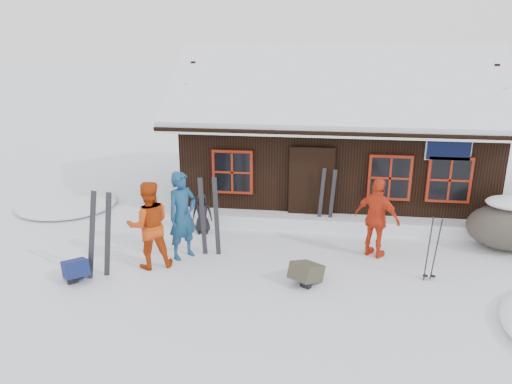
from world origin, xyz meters
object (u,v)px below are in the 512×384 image
backpack_olive (306,276)px  backpack_blue (76,272)px  skier_orange_left (149,225)px  ski_pair_left (100,236)px  boulder (509,225)px  skier_teal (182,215)px  ski_poles (432,250)px  skier_orange_right (377,218)px  skier_crouched (202,213)px

backpack_olive → backpack_blue: bearing=-142.0°
skier_orange_left → ski_pair_left: 1.01m
skier_orange_left → boulder: (7.80, 1.96, -0.39)m
skier_teal → boulder: size_ratio=1.05×
ski_pair_left → backpack_olive: bearing=-7.9°
skier_teal → ski_poles: size_ratio=1.42×
skier_teal → skier_orange_right: size_ratio=1.09×
ski_poles → backpack_olive: ski_poles is taller
skier_teal → boulder: 7.38m
ski_poles → backpack_olive: size_ratio=2.22×
skier_orange_left → backpack_blue: 1.71m
skier_orange_right → ski_pair_left: (-5.56, -1.71, -0.00)m
skier_orange_left → skier_crouched: size_ratio=1.86×
skier_orange_left → backpack_olive: 3.39m
ski_pair_left → backpack_olive: (4.10, 0.26, -0.72)m
boulder → ski_pair_left: 8.99m
ski_pair_left → backpack_olive: size_ratio=3.03×
ski_poles → backpack_olive: (-2.45, -0.48, -0.48)m
skier_orange_left → backpack_olive: (3.29, -0.33, -0.77)m
skier_teal → ski_pair_left: 1.78m
skier_teal → backpack_blue: bearing=163.1°
skier_orange_right → boulder: bearing=-131.5°
skier_teal → boulder: bearing=-40.5°
boulder → backpack_olive: 5.08m
ski_pair_left → backpack_blue: bearing=-171.2°
boulder → backpack_blue: boulder is taller
skier_crouched → skier_orange_right: bearing=-23.1°
skier_crouched → backpack_olive: skier_crouched is taller
skier_orange_right → ski_poles: skier_orange_right is taller
ski_pair_left → ski_poles: (6.55, 0.73, -0.24)m
skier_crouched → backpack_blue: skier_crouched is taller
backpack_blue → ski_poles: bearing=-31.0°
skier_teal → ski_poles: bearing=-56.0°
skier_crouched → ski_poles: bearing=-31.3°
skier_orange_left → backpack_blue: (-1.31, -0.77, -0.78)m
skier_orange_right → backpack_blue: bearing=50.6°
skier_crouched → backpack_olive: (2.63, -2.26, -0.34)m
skier_orange_left → ski_pair_left: skier_orange_left is taller
boulder → ski_poles: (-2.06, -1.81, 0.10)m
skier_crouched → ski_pair_left: size_ratio=0.54×
skier_orange_left → skier_orange_right: skier_orange_left is taller
skier_orange_right → ski_pair_left: 5.82m
skier_teal → backpack_olive: (2.72, -0.86, -0.81)m
ski_poles → skier_orange_left: bearing=-178.5°
skier_teal → skier_crouched: 1.48m
boulder → ski_pair_left: ski_pair_left is taller
ski_poles → backpack_olive: 2.54m
skier_crouched → backpack_blue: (-1.97, -2.70, -0.34)m
backpack_olive → ski_pair_left: bearing=-143.9°
skier_orange_right → ski_poles: 1.42m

